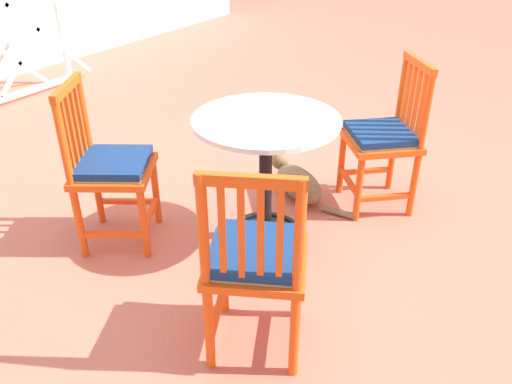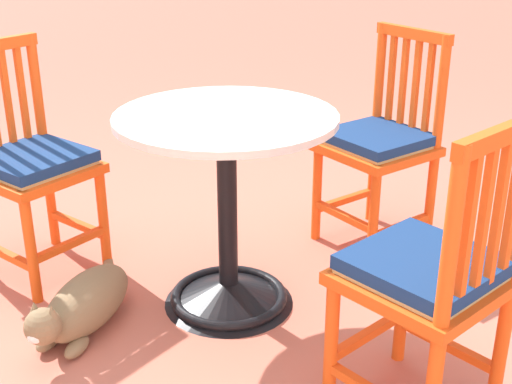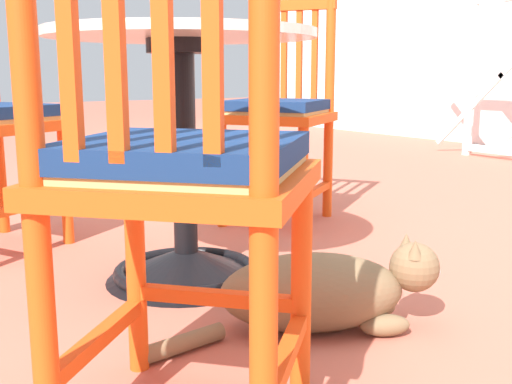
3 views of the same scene
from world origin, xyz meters
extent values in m
plane|color=#BC604C|center=(0.00, 0.00, 0.00)|extent=(24.00, 24.00, 0.00)
cylinder|color=white|center=(-1.39, 3.19, 0.60)|extent=(0.06, 0.06, 1.19)
cube|color=white|center=(-1.13, 3.19, 0.60)|extent=(1.08, 0.02, 1.08)
cube|color=white|center=(-1.13, 3.19, 0.60)|extent=(1.08, 0.02, 1.08)
cone|color=black|center=(-0.04, 0.03, 0.05)|extent=(0.48, 0.48, 0.10)
torus|color=black|center=(-0.04, 0.03, 0.03)|extent=(0.44, 0.44, 0.04)
cylinder|color=black|center=(-0.04, 0.03, 0.37)|extent=(0.07, 0.07, 0.66)
cylinder|color=black|center=(-0.04, 0.03, 0.68)|extent=(0.20, 0.20, 0.04)
cylinder|color=silver|center=(-0.04, 0.03, 0.72)|extent=(0.76, 0.76, 0.02)
cylinder|color=#E04C14|center=(-0.64, -0.12, 0.23)|extent=(0.04, 0.04, 0.45)
cube|color=#E04C14|center=(-0.80, -0.20, 0.14)|extent=(0.32, 0.18, 0.03)
cube|color=#E04C14|center=(-0.57, -0.28, 0.17)|extent=(0.18, 0.32, 0.03)
cylinder|color=#E04C14|center=(0.41, -0.33, 0.23)|extent=(0.04, 0.04, 0.45)
cylinder|color=#E04C14|center=(0.67, -0.10, 0.23)|extent=(0.04, 0.04, 0.45)
cylinder|color=#E04C14|center=(0.64, -0.58, 0.46)|extent=(0.04, 0.04, 0.91)
cylinder|color=#E04C14|center=(0.89, -0.35, 0.46)|extent=(0.04, 0.04, 0.91)
cube|color=#E04C14|center=(0.53, -0.46, 0.14)|extent=(0.25, 0.27, 0.03)
cube|color=#E04C14|center=(0.78, -0.23, 0.14)|extent=(0.25, 0.27, 0.03)
cube|color=#E04C14|center=(0.54, -0.22, 0.17)|extent=(0.27, 0.25, 0.03)
cube|color=#E04C14|center=(0.65, -0.34, 0.43)|extent=(0.56, 0.56, 0.04)
cube|color=tan|center=(0.65, -0.34, 0.45)|extent=(0.49, 0.49, 0.02)
cube|color=#E04C14|center=(0.69, -0.54, 0.68)|extent=(0.03, 0.03, 0.39)
cube|color=#E04C14|center=(0.74, -0.49, 0.68)|extent=(0.03, 0.03, 0.39)
cube|color=#E04C14|center=(0.79, -0.45, 0.68)|extent=(0.03, 0.03, 0.39)
cube|color=#E04C14|center=(0.84, -0.40, 0.68)|extent=(0.03, 0.03, 0.39)
cube|color=navy|center=(0.65, -0.34, 0.48)|extent=(0.51, 0.51, 0.04)
cylinder|color=#E04C14|center=(-0.25, 0.65, 0.23)|extent=(0.04, 0.04, 0.45)
cylinder|color=#E04C14|center=(-0.54, 0.47, 0.23)|extent=(0.04, 0.04, 0.45)
cylinder|color=#E04C14|center=(-0.43, 0.94, 0.46)|extent=(0.04, 0.04, 0.91)
cylinder|color=#E04C14|center=(-0.72, 0.76, 0.46)|extent=(0.04, 0.04, 0.91)
cube|color=#E04C14|center=(-0.34, 0.80, 0.14)|extent=(0.21, 0.30, 0.03)
cube|color=#E04C14|center=(-0.63, 0.61, 0.14)|extent=(0.21, 0.30, 0.03)
cube|color=#E04C14|center=(-0.39, 0.56, 0.17)|extent=(0.30, 0.21, 0.03)
cube|color=#E04C14|center=(-0.49, 0.70, 0.43)|extent=(0.55, 0.55, 0.04)
cube|color=tan|center=(-0.49, 0.70, 0.45)|extent=(0.48, 0.48, 0.02)
cube|color=#E04C14|center=(-0.49, 0.90, 0.68)|extent=(0.03, 0.03, 0.39)
cube|color=#E04C14|center=(-0.55, 0.87, 0.68)|extent=(0.03, 0.03, 0.39)
cube|color=#E04C14|center=(-0.61, 0.83, 0.68)|extent=(0.03, 0.03, 0.39)
cube|color=#E04C14|center=(-0.66, 0.79, 0.68)|extent=(0.03, 0.03, 0.39)
cube|color=#E04C14|center=(-0.58, 0.85, 0.89)|extent=(0.34, 0.23, 0.04)
cube|color=navy|center=(-0.49, 0.70, 0.48)|extent=(0.50, 0.50, 0.04)
ellipsoid|color=brown|center=(0.47, 0.09, 0.10)|extent=(0.39, 0.48, 0.19)
ellipsoid|color=silver|center=(0.52, 0.18, 0.08)|extent=(0.22, 0.23, 0.14)
sphere|color=brown|center=(0.59, 0.31, 0.15)|extent=(0.12, 0.12, 0.12)
ellipsoid|color=silver|center=(0.61, 0.35, 0.14)|extent=(0.07, 0.06, 0.04)
cone|color=brown|center=(0.56, 0.32, 0.20)|extent=(0.04, 0.04, 0.04)
cone|color=brown|center=(0.61, 0.29, 0.20)|extent=(0.04, 0.04, 0.04)
ellipsoid|color=brown|center=(0.50, 0.27, 0.03)|extent=(0.11, 0.13, 0.05)
ellipsoid|color=brown|center=(0.60, 0.21, 0.03)|extent=(0.11, 0.13, 0.05)
cylinder|color=brown|center=(0.40, -0.22, 0.02)|extent=(0.06, 0.22, 0.04)
camera|label=1|loc=(-2.12, -1.26, 1.71)|focal=36.37mm
camera|label=2|loc=(0.25, 2.25, 1.39)|focal=48.79mm
camera|label=3|loc=(1.55, -0.82, 0.61)|focal=43.60mm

